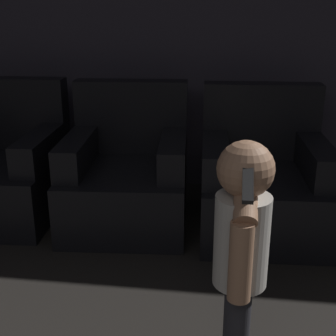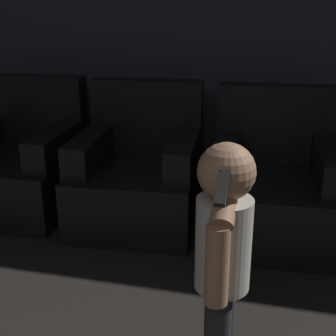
{
  "view_description": "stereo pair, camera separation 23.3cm",
  "coord_description": "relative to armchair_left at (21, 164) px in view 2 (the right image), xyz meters",
  "views": [
    {
      "loc": [
        0.46,
        0.93,
        1.38
      ],
      "look_at": [
        0.16,
        3.11,
        0.61
      ],
      "focal_mm": 50.0,
      "sensor_mm": 36.0,
      "label": 1
    },
    {
      "loc": [
        0.69,
        0.98,
        1.38
      ],
      "look_at": [
        0.16,
        3.11,
        0.61
      ],
      "focal_mm": 50.0,
      "sensor_mm": 36.0,
      "label": 2
    }
  ],
  "objects": [
    {
      "name": "wall_back",
      "position": [
        1.08,
        0.72,
        0.99
      ],
      "size": [
        8.4,
        0.05,
        2.6
      ],
      "color": "#3D3842",
      "rests_on": "ground_plane"
    },
    {
      "name": "armchair_left",
      "position": [
        0.0,
        0.0,
        0.0
      ],
      "size": [
        0.82,
        0.9,
        0.89
      ],
      "rotation": [
        0.0,
        0.0,
        0.05
      ],
      "color": "black",
      "rests_on": "ground_plane"
    },
    {
      "name": "person_toddler",
      "position": [
        1.6,
        -1.29,
        0.25
      ],
      "size": [
        0.21,
        0.36,
        0.94
      ],
      "rotation": [
        0.0,
        0.0,
        -1.6
      ],
      "color": "#28282D",
      "rests_on": "ground_plane"
    },
    {
      "name": "armchair_middle",
      "position": [
        0.88,
        -0.0,
        0.0
      ],
      "size": [
        0.84,
        0.92,
        0.89
      ],
      "rotation": [
        0.0,
        0.0,
        0.08
      ],
      "color": "black",
      "rests_on": "ground_plane"
    },
    {
      "name": "armchair_right",
      "position": [
        1.76,
        -0.0,
        0.0
      ],
      "size": [
        0.82,
        0.91,
        0.89
      ],
      "rotation": [
        0.0,
        0.0,
        0.06
      ],
      "color": "black",
      "rests_on": "ground_plane"
    }
  ]
}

